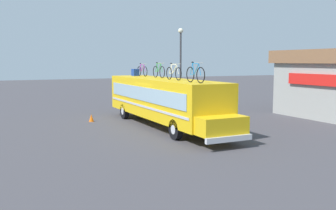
{
  "coord_description": "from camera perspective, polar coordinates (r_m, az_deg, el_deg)",
  "views": [
    {
      "loc": [
        19.68,
        -9.1,
        3.74
      ],
      "look_at": [
        0.81,
        0.0,
        1.3
      ],
      "focal_mm": 40.45,
      "sensor_mm": 36.0,
      "label": 1
    }
  ],
  "objects": [
    {
      "name": "street_lamp",
      "position": [
        29.07,
        1.91,
        7.12
      ],
      "size": [
        0.39,
        0.39,
        6.21
      ],
      "color": "#38383D",
      "rests_on": "ground"
    },
    {
      "name": "luggage_bag_1",
      "position": [
        26.03,
        -4.97,
        4.91
      ],
      "size": [
        0.54,
        0.39,
        0.47
      ],
      "primitive_type": "cube",
      "color": "#193899",
      "rests_on": "bus"
    },
    {
      "name": "rooftop_bicycle_3",
      "position": [
        20.22,
        0.86,
        4.87
      ],
      "size": [
        1.78,
        0.44,
        0.91
      ],
      "color": "black",
      "rests_on": "bus"
    },
    {
      "name": "bus",
      "position": [
        21.62,
        -0.72,
        0.97
      ],
      "size": [
        12.48,
        2.48,
        2.73
      ],
      "color": "yellow",
      "rests_on": "ground"
    },
    {
      "name": "ground_plane",
      "position": [
        22.0,
        -0.92,
        -3.14
      ],
      "size": [
        120.0,
        120.0,
        0.0
      ],
      "primitive_type": "plane",
      "color": "#423F44"
    },
    {
      "name": "rooftop_bicycle_1",
      "position": [
        25.54,
        -3.92,
        5.18
      ],
      "size": [
        1.75,
        0.44,
        0.87
      ],
      "color": "black",
      "rests_on": "bus"
    },
    {
      "name": "traffic_cone",
      "position": [
        23.93,
        -11.47,
        -1.92
      ],
      "size": [
        0.31,
        0.31,
        0.47
      ],
      "primitive_type": "cone",
      "color": "orange",
      "rests_on": "ground"
    },
    {
      "name": "rooftop_bicycle_4",
      "position": [
        17.63,
        4.13,
        4.67
      ],
      "size": [
        1.7,
        0.44,
        0.98
      ],
      "color": "black",
      "rests_on": "bus"
    },
    {
      "name": "rooftop_bicycle_2",
      "position": [
        22.95,
        -1.41,
        5.1
      ],
      "size": [
        1.7,
        0.44,
        0.94
      ],
      "color": "black",
      "rests_on": "bus"
    }
  ]
}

